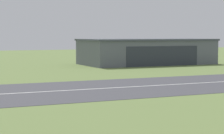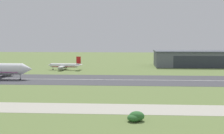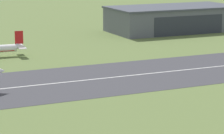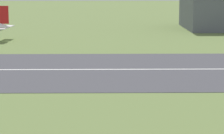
# 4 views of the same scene
# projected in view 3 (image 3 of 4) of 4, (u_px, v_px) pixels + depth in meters

# --- Properties ---
(runway_strip) EXTENTS (450.96, 41.32, 0.06)m
(runway_strip) POSITION_uv_depth(u_px,v_px,m) (194.00, 69.00, 178.96)
(runway_strip) COLOR #3D3D42
(runway_strip) RESTS_ON ground_plane
(runway_centreline) EXTENTS (405.87, 0.70, 0.01)m
(runway_centreline) POSITION_uv_depth(u_px,v_px,m) (194.00, 69.00, 178.95)
(runway_centreline) COLOR silver
(runway_centreline) RESTS_ON runway_strip
(hangar_building) EXTENTS (64.13, 31.44, 12.45)m
(hangar_building) POSITION_uv_depth(u_px,v_px,m) (173.00, 19.00, 265.73)
(hangar_building) COLOR slate
(hangar_building) RESTS_ON ground_plane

